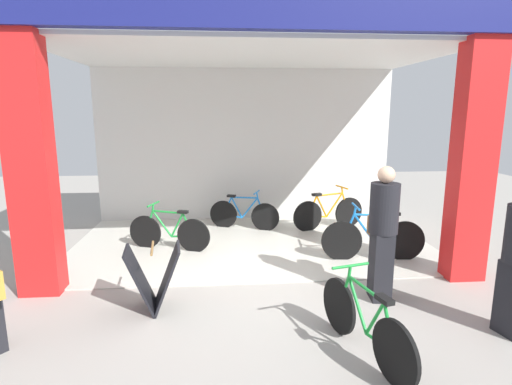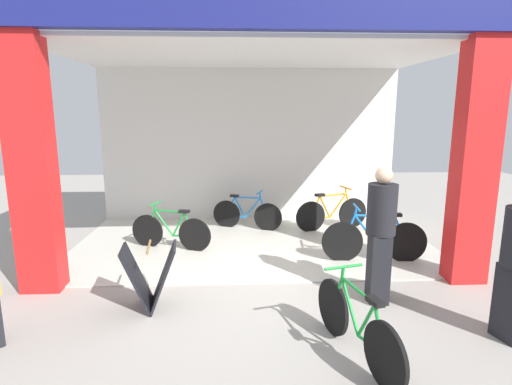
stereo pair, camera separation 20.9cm
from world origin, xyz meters
The scene contains 9 objects.
ground_plane centered at (0.00, 0.00, 0.00)m, with size 20.98×20.98×0.00m, color #9E9991.
shop_facade centered at (0.00, 1.96, 2.19)m, with size 6.69×3.98×4.03m.
bicycle_inside_0 centered at (-0.10, 2.75, 0.33)m, with size 1.42×0.55×0.82m.
bicycle_inside_1 centered at (-1.48, 1.57, 0.33)m, with size 1.46×0.55×0.84m.
bicycle_inside_2 centered at (1.66, 2.63, 0.36)m, with size 1.57×0.54×0.89m.
bicycle_inside_3 centered at (1.92, 0.78, 0.37)m, with size 1.69×0.47×0.93m.
bicycle_parked_0 centered at (0.85, -1.80, 0.34)m, with size 0.51×1.53×0.86m.
sandwich_board_sign centered at (-1.39, -0.63, 0.41)m, with size 0.71×0.58×0.82m.
pedestrian_0 centered at (1.50, -0.55, 0.92)m, with size 0.40×0.68×1.76m.
Camera 2 is at (-0.32, -5.39, 2.41)m, focal length 28.38 mm.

